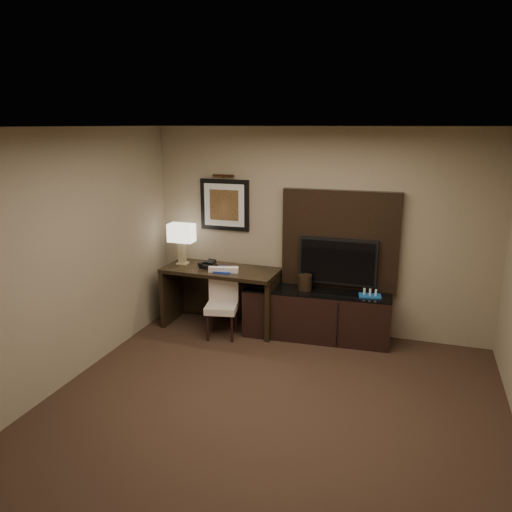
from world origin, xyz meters
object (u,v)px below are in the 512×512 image
at_px(credenza, 317,314).
at_px(table_lamp, 182,243).
at_px(desk, 221,298).
at_px(minibar_tray, 370,293).
at_px(ice_bucket, 305,282).
at_px(desk_chair, 222,307).
at_px(desk_phone, 208,264).
at_px(tv, 338,261).

relative_size(credenza, table_lamp, 3.18).
distance_m(desk, minibar_tray, 2.01).
height_order(credenza, ice_bucket, ice_bucket).
bearing_deg(credenza, ice_bucket, -176.69).
bearing_deg(desk_chair, desk_phone, 124.16).
relative_size(credenza, desk_chair, 2.27).
height_order(desk, ice_bucket, ice_bucket).
bearing_deg(credenza, minibar_tray, -5.47).
distance_m(credenza, tv, 0.75).
bearing_deg(desk, ice_bucket, 3.41).
height_order(credenza, minibar_tray, minibar_tray).
bearing_deg(desk_phone, desk, 19.37).
height_order(table_lamp, minibar_tray, table_lamp).
height_order(desk, credenza, desk).
relative_size(desk_chair, minibar_tray, 3.08).
relative_size(desk_chair, desk_phone, 4.42).
bearing_deg(tv, desk_chair, -160.14).
height_order(desk_chair, desk_phone, desk_phone).
distance_m(tv, table_lamp, 2.14).
bearing_deg(desk_phone, desk_chair, -27.57).
xyz_separation_m(tv, minibar_tray, (0.44, -0.17, -0.33)).
xyz_separation_m(desk, desk_phone, (-0.18, -0.01, 0.46)).
height_order(tv, table_lamp, table_lamp).
bearing_deg(table_lamp, tv, 3.62).
xyz_separation_m(desk_phone, ice_bucket, (1.34, 0.04, -0.13)).
distance_m(desk, ice_bucket, 1.20).
height_order(ice_bucket, minibar_tray, ice_bucket).
bearing_deg(tv, credenza, -148.15).
bearing_deg(desk_phone, credenza, 19.16).
xyz_separation_m(desk, tv, (1.54, 0.19, 0.60)).
relative_size(credenza, minibar_tray, 6.97).
bearing_deg(tv, minibar_tray, -20.49).
bearing_deg(desk, credenza, 4.04).
bearing_deg(minibar_tray, table_lamp, 179.33).
height_order(desk, desk_phone, desk_phone).
height_order(credenza, desk_phone, desk_phone).
height_order(table_lamp, desk_phone, table_lamp).
relative_size(tv, ice_bucket, 5.01).
bearing_deg(minibar_tray, tv, 159.51).
height_order(desk, desk_chair, desk).
xyz_separation_m(desk_chair, table_lamp, (-0.73, 0.37, 0.71)).
relative_size(desk, desk_phone, 8.31).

